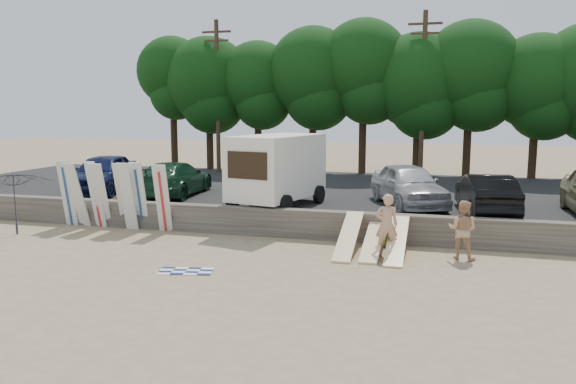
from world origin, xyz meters
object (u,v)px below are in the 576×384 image
car_1 (174,179)px  box_trailer (277,167)px  beachgoer_a (387,225)px  cooler (391,243)px  beach_umbrella (16,203)px  car_0 (103,173)px  beachgoer_b (462,230)px  car_2 (408,185)px  car_3 (486,194)px

car_1 → box_trailer: bearing=159.8°
beachgoer_a → cooler: (0.05, 1.07, -0.80)m
cooler → beach_umbrella: bearing=-150.3°
car_0 → beachgoer_b: (15.60, -5.01, -0.68)m
box_trailer → beach_umbrella: (-8.53, -4.29, -1.12)m
car_0 → car_1: size_ratio=1.00×
car_0 → beach_umbrella: bearing=-99.8°
car_2 → car_3: 3.01m
beachgoer_a → box_trailer: bearing=-54.6°
beach_umbrella → beachgoer_b: bearing=2.6°
car_1 → cooler: size_ratio=13.61×
car_2 → cooler: (-0.26, -4.19, -1.38)m
beachgoer_a → beach_umbrella: bearing=-13.1°
car_1 → beachgoer_b: bearing=152.6°
beachgoer_b → car_2: bearing=-52.8°
car_2 → box_trailer: bearing=173.5°
box_trailer → beach_umbrella: size_ratio=1.86×
box_trailer → beach_umbrella: 9.61m
car_1 → car_2: car_2 is taller
box_trailer → beachgoer_b: 7.87m
car_3 → cooler: size_ratio=11.71×
beachgoer_b → car_3: bearing=-86.4°
car_1 → beach_umbrella: size_ratio=2.03×
car_0 → beachgoer_a: (13.37, -5.23, -0.61)m
car_0 → cooler: bearing=-29.1°
car_0 → car_2: car_0 is taller
box_trailer → beachgoer_a: size_ratio=2.46×
car_1 → beachgoer_a: car_1 is taller
car_1 → beach_umbrella: bearing=54.7°
car_0 → beach_umbrella: size_ratio=2.03×
car_1 → beachgoer_b: size_ratio=2.89×
car_0 → beach_umbrella: (0.20, -5.72, -0.44)m
car_3 → car_0: bearing=-11.3°
box_trailer → beachgoer_b: size_ratio=2.65×
beach_umbrella → box_trailer: bearing=26.7°
beachgoer_a → car_3: bearing=-141.8°
car_1 → car_2: 10.11m
car_1 → car_3: size_ratio=1.16×
car_1 → car_3: 12.98m
car_0 → car_2: 13.68m
car_0 → beach_umbrella: car_0 is taller
car_0 → beach_umbrella: 5.74m
car_3 → beachgoer_a: car_3 is taller
car_2 → car_3: size_ratio=1.10×
car_0 → beachgoer_a: car_0 is taller
box_trailer → car_0: bearing=-176.7°
car_1 → beachgoer_b: car_1 is taller
box_trailer → car_2: (4.95, 1.45, -0.72)m
box_trailer → car_2: size_ratio=0.96×
box_trailer → beachgoer_a: 6.14m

